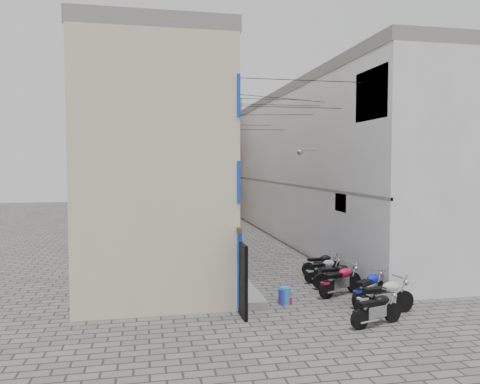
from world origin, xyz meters
TOP-DOWN VIEW (x-y plane):
  - ground at (0.00, 0.00)m, footprint 90.00×90.00m
  - plinth at (-2.05, 13.00)m, footprint 0.90×26.00m
  - building_left at (-4.98, 12.95)m, footprint 5.10×27.00m
  - building_right at (5.00, 13.00)m, footprint 5.94×26.00m
  - building_far_brick_left at (-2.00, 28.00)m, footprint 6.00×6.00m
  - building_far_brick_right at (3.00, 30.00)m, footprint 5.00×6.00m
  - building_far_concrete at (0.00, 34.00)m, footprint 8.00×5.00m
  - far_shopfront at (0.00, 25.20)m, footprint 2.00×0.30m
  - overhead_wires at (0.00, 7.64)m, footprint 5.80×13.02m
  - motorcycle_a at (1.02, -2.00)m, footprint 1.88×1.04m
  - motorcycle_b at (1.72, -1.17)m, footprint 2.20×1.04m
  - motorcycle_c at (1.82, 0.01)m, footprint 1.98×1.62m
  - motorcycle_d at (1.27, 1.06)m, footprint 2.05×1.32m
  - motorcycle_e at (1.49, 1.93)m, footprint 1.83×0.59m
  - motorcycle_f at (1.42, 2.95)m, footprint 1.86×0.98m
  - motorcycle_g at (1.73, 4.07)m, footprint 1.72×0.63m
  - person_a at (-1.70, 5.82)m, footprint 0.64×0.73m
  - person_b at (-1.70, 6.70)m, footprint 0.73×0.91m
  - water_jug_near at (-0.89, 0.50)m, footprint 0.43×0.43m
  - water_jug_far at (-0.97, 0.50)m, footprint 0.33×0.33m
  - red_crate at (-0.89, 0.50)m, footprint 0.38×0.30m

SIDE VIEW (x-z plane):
  - ground at x=0.00m, z-range 0.00..0.00m
  - red_crate at x=-0.89m, z-range 0.00..0.23m
  - plinth at x=-2.05m, z-range 0.00..0.25m
  - water_jug_far at x=-0.97m, z-range 0.00..0.49m
  - water_jug_near at x=-0.89m, z-range 0.00..0.54m
  - motorcycle_g at x=1.73m, z-range 0.00..0.98m
  - motorcycle_f at x=1.42m, z-range 0.00..1.03m
  - motorcycle_a at x=1.02m, z-range 0.00..1.04m
  - motorcycle_e at x=1.49m, z-range 0.00..1.06m
  - motorcycle_d at x=1.27m, z-range 0.00..1.14m
  - motorcycle_c at x=1.82m, z-range 0.00..1.14m
  - motorcycle_b at x=1.72m, z-range 0.00..1.22m
  - person_a at x=-1.70m, z-range 0.25..1.94m
  - person_b at x=-1.70m, z-range 0.25..2.04m
  - far_shopfront at x=0.00m, z-range 0.00..2.40m
  - building_far_brick_right at x=3.00m, z-range 0.00..8.00m
  - building_left at x=-4.98m, z-range 0.00..9.00m
  - building_right at x=5.00m, z-range 0.01..9.01m
  - building_far_brick_left at x=-2.00m, z-range 0.00..10.00m
  - building_far_concrete at x=0.00m, z-range 0.00..11.00m
  - overhead_wires at x=0.00m, z-range 6.46..7.79m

